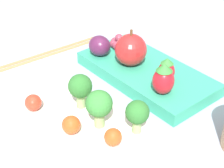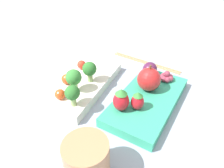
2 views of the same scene
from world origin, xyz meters
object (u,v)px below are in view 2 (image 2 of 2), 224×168
Objects in this scene: strawberry_0 at (121,100)px; grape_cluster at (166,77)px; bento_box_savoury at (81,83)px; chopsticks_pair at (146,62)px; cherry_tomato_0 at (60,94)px; cherry_tomato_2 at (82,65)px; broccoli_floret_0 at (74,78)px; strawberry_1 at (138,101)px; bento_box_fruit at (147,100)px; drinking_cup at (87,160)px; cherry_tomato_1 at (67,79)px; apple at (149,79)px; broccoli_floret_2 at (90,69)px; broccoli_floret_1 at (72,93)px; plum at (150,69)px.

strawberry_0 is 0.15m from grape_cluster.
bento_box_savoury is 1.08× the size of chopsticks_pair.
grape_cluster reaches higher than cherry_tomato_0.
bento_box_savoury is 10.05× the size of cherry_tomato_2.
strawberry_1 is at bearing -89.01° from broccoli_floret_0.
drinking_cup is (-0.19, 0.03, 0.02)m from bento_box_fruit.
cherry_tomato_1 is at bearing 63.80° from broccoli_floret_0.
grape_cluster is (0.11, -0.20, -0.00)m from cherry_tomato_1.
strawberry_1 is (-0.07, 0.00, -0.01)m from apple.
bento_box_fruit reaches higher than chopsticks_pair.
strawberry_0 reaches higher than strawberry_1.
strawberry_0 is at bearing -123.74° from cherry_tomato_2.
cherry_tomato_2 reaches higher than bento_box_fruit.
broccoli_floret_2 reaches higher than bento_box_savoury.
broccoli_floret_2 reaches higher than drinking_cup.
cherry_tomato_1 is at bearing 118.24° from grape_cluster.
broccoli_floret_1 is 0.28m from chopsticks_pair.
apple is at bearing -162.00° from chopsticks_pair.
cherry_tomato_2 is 0.11× the size of chopsticks_pair.
cherry_tomato_1 is 0.49× the size of strawberry_0.
drinking_cup reaches higher than bento_box_savoury.
cherry_tomato_0 is at bearing 157.70° from chopsticks_pair.
cherry_tomato_2 is at bearing 25.36° from broccoli_floret_1.
cherry_tomato_2 is at bearing 51.69° from broccoli_floret_2.
apple is at bearing -62.69° from broccoli_floret_0.
apple is 0.90× the size of drinking_cup.
cherry_tomato_1 is at bearing 127.16° from broccoli_floret_2.
chopsticks_pair is at bearing 4.79° from strawberry_0.
bento_box_savoury is 10.52× the size of cherry_tomato_0.
drinking_cup is at bearing -145.17° from bento_box_savoury.
broccoli_floret_2 is 1.03× the size of strawberry_0.
drinking_cup is 0.32× the size of chopsticks_pair.
bento_box_fruit is at bearing -10.00° from drinking_cup.
bento_box_fruit is 0.19m from cherry_tomato_2.
bento_box_savoury is at bearing 24.41° from broccoli_floret_1.
apple is (-0.01, -0.18, 0.01)m from cherry_tomato_2.
strawberry_0 is 0.14m from plum.
broccoli_floret_2 is at bearing 7.95° from broccoli_floret_1.
broccoli_floret_1 is at bearing 107.46° from strawberry_0.
broccoli_floret_1 is 0.17m from apple.
strawberry_0 reaches higher than drinking_cup.
broccoli_floret_0 is at bearing 107.11° from bento_box_fruit.
chopsticks_pair is at bearing -31.38° from cherry_tomato_1.
cherry_tomato_2 reaches higher than cherry_tomato_0.
broccoli_floret_0 is at bearing 126.25° from grape_cluster.
bento_box_savoury is 0.14m from strawberry_0.
grape_cluster is 0.28m from drinking_cup.
cherry_tomato_2 is (0.04, 0.19, 0.02)m from bento_box_fruit.
broccoli_floret_0 is 1.09× the size of strawberry_0.
strawberry_1 is 0.13m from grape_cluster.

